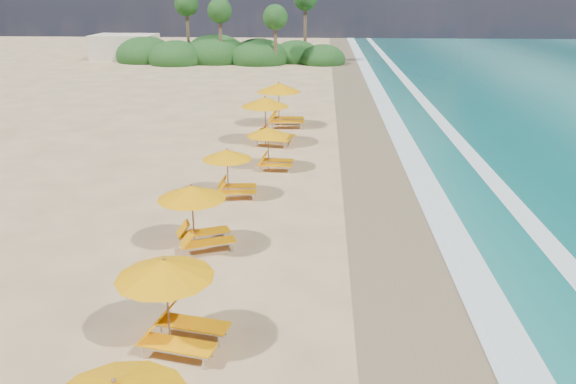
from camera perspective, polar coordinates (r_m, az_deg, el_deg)
The scene contains 11 objects.
ground at distance 19.76m, azimuth 0.00°, elevation -3.28°, with size 160.00×160.00×0.00m, color #D8B57E.
wet_sand at distance 19.93m, azimuth 11.58°, elevation -3.48°, with size 4.00×160.00×0.01m, color #826C4D.
surf_foam at distance 20.49m, azimuth 19.09°, elevation -3.48°, with size 4.00×160.00×0.01m.
station_2 at distance 13.06m, azimuth -11.44°, elevation -10.43°, with size 2.72×2.60×2.25m.
station_3 at distance 17.75m, azimuth -9.07°, elevation -2.04°, with size 2.82×2.79×2.17m.
station_4 at distance 22.13m, azimuth -5.73°, elevation 2.27°, with size 2.32×2.20×1.99m.
station_5 at distance 25.51m, azimuth -1.66°, elevation 4.74°, with size 2.19×2.03×2.00m.
station_6 at distance 29.67m, azimuth -1.94°, elevation 7.54°, with size 3.16×3.04×2.58m.
station_7 at distance 33.65m, azimuth -0.57°, elevation 9.11°, with size 2.96×2.75×2.68m.
treeline at distance 64.96m, azimuth -6.46°, elevation 13.73°, with size 25.80×8.80×9.74m.
beach_building at distance 70.35m, azimuth -16.14°, elevation 13.89°, with size 7.00×5.00×2.80m, color beige.
Camera 1 is at (1.13, -18.14, 7.75)m, focal length 35.20 mm.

